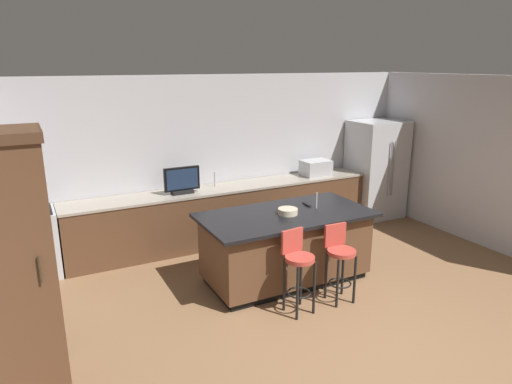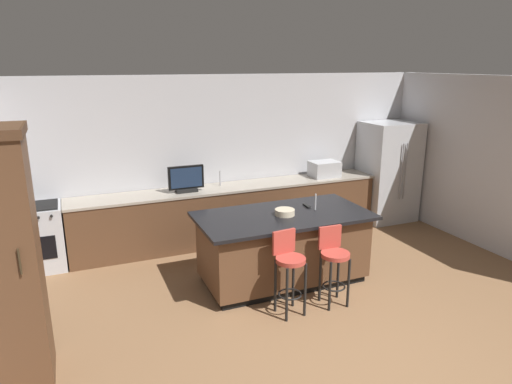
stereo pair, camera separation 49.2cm
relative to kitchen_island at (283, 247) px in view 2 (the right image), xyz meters
name	(u,v)px [view 2 (the right image)]	position (x,y,z in m)	size (l,w,h in m)	color
ground_plane	(372,369)	(-0.02, -2.00, -0.47)	(16.06, 16.06, 0.00)	brown
wall_back	(230,156)	(-0.02, 2.02, 0.84)	(7.30, 0.12, 2.63)	#BCBCC1
wall_right	(485,163)	(3.44, 0.01, 0.84)	(0.12, 4.42, 2.63)	#BCBCC1
counter_back	(232,213)	(-0.12, 1.64, -0.02)	(5.02, 0.62, 0.91)	brown
kitchen_island	(283,247)	(0.00, 0.00, 0.00)	(2.23, 1.15, 0.93)	black
refrigerator	(388,172)	(2.86, 1.55, 0.42)	(0.93, 0.81, 1.79)	#B7BABF
range_oven	(37,238)	(-3.00, 1.64, -0.01)	(0.71, 0.63, 0.93)	#B7BABF
microwave	(324,169)	(1.57, 1.64, 0.56)	(0.48, 0.36, 0.26)	#B7BABF
tv_monitor	(186,180)	(-0.87, 1.59, 0.62)	(0.54, 0.16, 0.41)	black
sink_faucet_back	(220,178)	(-0.28, 1.74, 0.55)	(0.02, 0.02, 0.24)	#B2B2B7
sink_faucet_island	(315,202)	(0.47, 0.00, 0.56)	(0.02, 0.02, 0.22)	#B2B2B7
bar_stool_left	(289,266)	(-0.29, -0.76, 0.11)	(0.34, 0.35, 0.98)	#B23D33
bar_stool_right	(334,260)	(0.30, -0.76, 0.09)	(0.34, 0.34, 0.94)	#B23D33
fruit_bowl	(285,212)	(0.00, -0.04, 0.49)	(0.25, 0.25, 0.08)	beige
tv_remote	(307,205)	(0.44, 0.18, 0.46)	(0.04, 0.17, 0.02)	black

